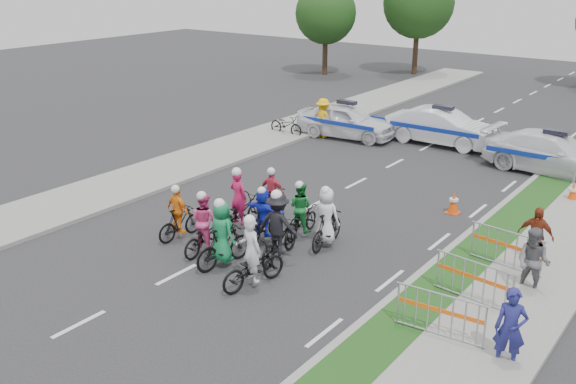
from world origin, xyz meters
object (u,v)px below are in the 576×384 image
Objects in this scene: rider_8 at (301,215)px; rider_9 at (273,199)px; marshal_hiviz at (323,118)px; cone_0 at (453,203)px; police_car_1 at (442,127)px; parked_bike at (286,125)px; spectator_1 at (533,262)px; barrier_1 at (473,283)px; barrier_2 at (506,251)px; rider_6 at (240,208)px; rider_3 at (179,218)px; rider_7 at (327,223)px; rider_0 at (253,263)px; barrier_0 at (440,317)px; police_car_0 at (346,121)px; rider_1 at (223,240)px; rider_2 at (205,230)px; spectator_0 at (510,328)px; rider_5 at (264,217)px; tree_3 at (419,3)px; rider_4 at (278,233)px; spectator_2 at (535,236)px; tree_0 at (326,14)px; police_car_2 at (553,154)px.

rider_8 is 1.03× the size of rider_9.
cone_0 is at bearing 145.21° from marshal_hiviz.
rider_8 reaches higher than police_car_1.
rider_8 reaches higher than parked_bike.
spectator_1 reaches higher than cone_0.
barrier_1 and barrier_2 have the same top height.
rider_6 is 0.98× the size of barrier_2.
barrier_1 is 16.21m from parked_bike.
rider_3 is 0.91× the size of rider_7.
rider_0 reaches higher than rider_8.
barrier_0 is at bearing -179.52° from rider_3.
rider_6 reaches higher than police_car_0.
rider_2 is at bearing -12.39° from rider_1.
rider_8 is 1.01× the size of spectator_0.
barrier_2 is at bearing -159.30° from rider_5.
spectator_1 is (9.22, 2.74, 0.21)m from rider_3.
rider_1 reaches higher than rider_2.
police_car_1 is 16.59m from spectator_0.
tree_3 reaches higher than rider_8.
rider_9 is at bearing -175.42° from spectator_1.
parked_bike reaches higher than cone_0.
spectator_0 reaches higher than barrier_2.
rider_1 is at bearing 41.11° from rider_4.
barrier_2 is at bearing 141.52° from spectator_1.
tree_3 is at bearing 120.48° from barrier_2.
spectator_2 is at bearing 60.51° from barrier_2.
rider_1 reaches higher than rider_3.
rider_5 is 0.97× the size of spectator_1.
rider_7 is 0.92× the size of barrier_1.
police_car_0 is 17.48m from tree_0.
spectator_2 is 3.88m from cone_0.
marshal_hiviz is 16.76m from barrier_0.
barrier_2 is at bearing -138.10° from police_car_0.
tree_0 is at bearing 111.75° from spectator_0.
rider_3 is 0.84× the size of barrier_0.
rider_5 is at bearing -179.65° from barrier_1.
rider_9 is at bearing 154.83° from barrier_0.
rider_4 is at bearing -63.42° from rider_0.
barrier_2 is 14.96m from parked_bike.
rider_0 reaches higher than police_car_2.
rider_6 reaches higher than rider_2.
rider_7 is at bearing -167.17° from rider_6.
police_car_2 is at bearing 96.80° from barrier_1.
rider_8 is 0.38× the size of police_car_0.
cone_0 is 0.38× the size of parked_bike.
spectator_1 is at bearing -47.45° from tree_0.
rider_5 reaches higher than parked_bike.
police_car_0 is at bearing 139.34° from barrier_2.
cone_0 is at bearing -123.09° from rider_5.
rider_6 is at bearing 164.23° from barrier_0.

